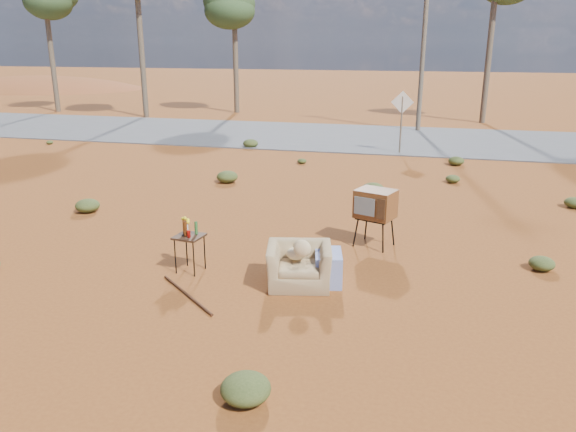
# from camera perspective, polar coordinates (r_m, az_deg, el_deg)

# --- Properties ---
(ground) EXTENTS (140.00, 140.00, 0.00)m
(ground) POSITION_cam_1_polar(r_m,az_deg,el_deg) (9.26, -2.27, -7.10)
(ground) COLOR brown
(ground) RESTS_ON ground
(highway) EXTENTS (140.00, 7.00, 0.04)m
(highway) POSITION_cam_1_polar(r_m,az_deg,el_deg) (23.52, 7.97, 7.88)
(highway) COLOR #565659
(highway) RESTS_ON ground
(dirt_mound) EXTENTS (26.00, 18.00, 2.00)m
(dirt_mound) POSITION_cam_1_polar(r_m,az_deg,el_deg) (53.24, -24.18, 11.77)
(dirt_mound) COLOR brown
(dirt_mound) RESTS_ON ground
(armchair) EXTENTS (1.31, 1.00, 0.90)m
(armchair) POSITION_cam_1_polar(r_m,az_deg,el_deg) (9.16, 1.70, -4.51)
(armchair) COLOR #997C53
(armchair) RESTS_ON ground
(tv_unit) EXTENTS (0.85, 0.77, 1.13)m
(tv_unit) POSITION_cam_1_polar(r_m,az_deg,el_deg) (10.86, 8.87, 1.14)
(tv_unit) COLOR black
(tv_unit) RESTS_ON ground
(side_table) EXTENTS (0.52, 0.52, 0.93)m
(side_table) POSITION_cam_1_polar(r_m,az_deg,el_deg) (9.76, -10.10, -1.76)
(side_table) COLOR #371F14
(side_table) RESTS_ON ground
(rusty_bar) EXTENTS (1.31, 1.15, 0.05)m
(rusty_bar) POSITION_cam_1_polar(r_m,az_deg,el_deg) (9.05, -10.22, -7.85)
(rusty_bar) COLOR #492313
(rusty_bar) RESTS_ON ground
(road_sign) EXTENTS (0.78, 0.06, 2.19)m
(road_sign) POSITION_cam_1_polar(r_m,az_deg,el_deg) (20.24, 11.49, 10.42)
(road_sign) COLOR brown
(road_sign) RESTS_ON ground
(eucalyptus_far_left) EXTENTS (3.20, 3.20, 7.10)m
(eucalyptus_far_left) POSITION_cam_1_polar(r_m,az_deg,el_deg) (34.76, -23.47, 19.51)
(eucalyptus_far_left) COLOR brown
(eucalyptus_far_left) RESTS_ON ground
(eucalyptus_near_left) EXTENTS (3.20, 3.20, 6.60)m
(eucalyptus_near_left) POSITION_cam_1_polar(r_m,az_deg,el_deg) (31.87, -5.49, 20.20)
(eucalyptus_near_left) COLOR brown
(eucalyptus_near_left) RESTS_ON ground
(utility_pole_center) EXTENTS (1.40, 0.20, 8.00)m
(utility_pole_center) POSITION_cam_1_polar(r_m,az_deg,el_deg) (25.60, 13.68, 17.61)
(utility_pole_center) COLOR brown
(utility_pole_center) RESTS_ON ground
(scrub_patch) EXTENTS (17.49, 8.07, 0.33)m
(scrub_patch) POSITION_cam_1_polar(r_m,az_deg,el_deg) (13.42, -0.46, 1.39)
(scrub_patch) COLOR #4A5324
(scrub_patch) RESTS_ON ground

